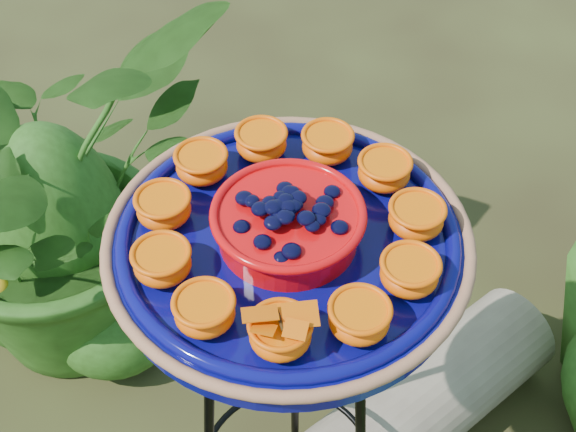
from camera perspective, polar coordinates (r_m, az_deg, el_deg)
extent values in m
torus|color=black|center=(0.96, 0.01, -3.42)|extent=(0.25, 0.25, 0.01)
cylinder|color=black|center=(1.36, 0.50, -10.05)|extent=(0.02, 0.08, 0.81)
cylinder|color=#080861|center=(0.94, 0.01, -2.28)|extent=(0.44, 0.44, 0.04)
torus|color=#AE784E|center=(0.93, 0.01, -1.61)|extent=(0.43, 0.43, 0.01)
torus|color=#080861|center=(0.92, 0.01, -1.45)|extent=(0.40, 0.40, 0.02)
cylinder|color=red|center=(0.91, 0.01, -0.68)|extent=(0.17, 0.17, 0.04)
torus|color=red|center=(0.89, 0.01, 0.19)|extent=(0.18, 0.18, 0.01)
ellipsoid|color=black|center=(0.89, 0.01, 0.43)|extent=(0.14, 0.14, 0.03)
ellipsoid|color=#FF6302|center=(0.93, 9.09, -0.26)|extent=(0.06, 0.06, 0.03)
cylinder|color=#F56004|center=(0.92, 9.20, 0.42)|extent=(0.06, 0.06, 0.01)
ellipsoid|color=#FF6302|center=(0.98, 6.84, 3.04)|extent=(0.06, 0.06, 0.03)
cylinder|color=#F56004|center=(0.97, 6.93, 3.72)|extent=(0.06, 0.06, 0.01)
ellipsoid|color=#FF6302|center=(1.01, 2.81, 4.95)|extent=(0.06, 0.06, 0.03)
cylinder|color=#F56004|center=(1.00, 2.85, 5.64)|extent=(0.06, 0.06, 0.01)
ellipsoid|color=#FF6302|center=(1.02, -1.90, 5.13)|extent=(0.06, 0.06, 0.03)
cylinder|color=#F56004|center=(1.00, -1.92, 5.81)|extent=(0.06, 0.06, 0.01)
ellipsoid|color=#FF6302|center=(0.99, -6.15, 3.53)|extent=(0.06, 0.06, 0.03)
cylinder|color=#F56004|center=(0.98, -6.22, 4.21)|extent=(0.06, 0.06, 0.01)
ellipsoid|color=#FF6302|center=(0.94, -8.82, 0.45)|extent=(0.06, 0.06, 0.03)
cylinder|color=#F56004|center=(0.93, -8.93, 1.13)|extent=(0.06, 0.06, 0.01)
ellipsoid|color=#FF6302|center=(0.89, -8.91, -3.42)|extent=(0.06, 0.06, 0.03)
cylinder|color=#F56004|center=(0.88, -9.03, -2.74)|extent=(0.06, 0.06, 0.01)
ellipsoid|color=#FF6302|center=(0.84, -5.93, -6.88)|extent=(0.06, 0.06, 0.03)
cylinder|color=#F56004|center=(0.83, -6.02, -6.22)|extent=(0.06, 0.06, 0.01)
ellipsoid|color=#FF6302|center=(0.82, -0.55, -8.48)|extent=(0.06, 0.06, 0.03)
cylinder|color=#F56004|center=(0.81, -0.56, -7.83)|extent=(0.06, 0.06, 0.01)
ellipsoid|color=#FF6302|center=(0.83, 5.07, -7.37)|extent=(0.06, 0.06, 0.03)
cylinder|color=#F56004|center=(0.82, 5.15, -6.71)|extent=(0.06, 0.06, 0.01)
ellipsoid|color=#FF6302|center=(0.88, 8.61, -4.15)|extent=(0.06, 0.06, 0.03)
cylinder|color=#F56004|center=(0.86, 8.73, -3.48)|extent=(0.06, 0.06, 0.01)
cylinder|color=black|center=(0.80, -0.57, -7.44)|extent=(0.01, 0.03, 0.00)
cube|color=#FD6105|center=(0.80, -2.02, -6.97)|extent=(0.04, 0.03, 0.01)
cube|color=#FD6105|center=(0.80, 0.90, -7.03)|extent=(0.04, 0.03, 0.01)
cylinder|color=gray|center=(1.70, 9.79, -12.81)|extent=(0.56, 0.52, 0.19)
imported|color=#234612|center=(1.70, -16.64, 1.78)|extent=(0.91, 0.94, 0.79)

